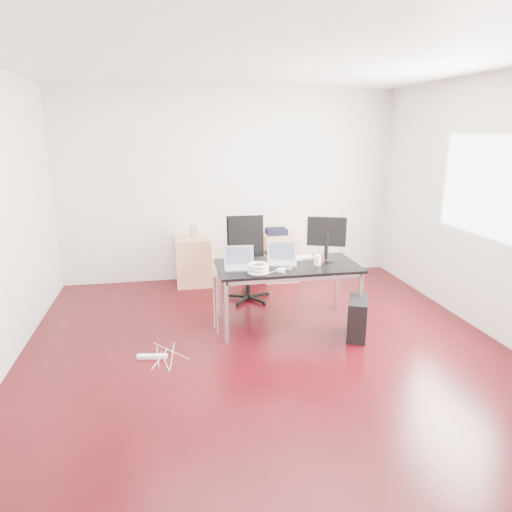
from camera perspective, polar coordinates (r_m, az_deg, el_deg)
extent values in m
plane|color=#32050A|center=(4.88, 1.26, -11.37)|extent=(5.00, 5.00, 0.00)
plane|color=silver|center=(4.40, 1.49, 23.24)|extent=(5.00, 5.00, 0.00)
plane|color=silver|center=(6.87, -3.16, 8.70)|extent=(5.00, 0.00, 5.00)
plane|color=silver|center=(2.15, 15.93, -7.11)|extent=(5.00, 0.00, 5.00)
plane|color=silver|center=(5.53, 27.69, 5.33)|extent=(0.00, 5.00, 5.00)
plane|color=white|center=(5.65, 26.58, 7.71)|extent=(0.00, 1.50, 1.50)
cube|color=black|center=(5.19, 3.95, -1.25)|extent=(1.60, 0.80, 0.03)
cube|color=silver|center=(4.85, -3.71, -7.04)|extent=(0.04, 0.04, 0.70)
cube|color=silver|center=(5.50, -4.66, -4.30)|extent=(0.04, 0.04, 0.70)
cube|color=silver|center=(5.24, 12.86, -5.68)|extent=(0.04, 0.04, 0.70)
cube|color=silver|center=(5.84, 10.13, -3.29)|extent=(0.04, 0.04, 0.70)
cylinder|color=black|center=(6.10, -1.01, -3.37)|extent=(0.06, 0.06, 0.47)
cube|color=black|center=(6.02, -1.02, -0.98)|extent=(0.50, 0.48, 0.06)
cube|color=black|center=(6.16, -1.32, 2.31)|extent=(0.46, 0.11, 0.55)
cube|color=tan|center=(6.75, -7.84, -0.63)|extent=(0.50, 0.50, 0.70)
cube|color=tan|center=(6.94, 2.89, -0.07)|extent=(0.50, 0.50, 0.70)
cube|color=black|center=(5.16, 12.55, -7.55)|extent=(0.37, 0.49, 0.44)
cylinder|color=black|center=(6.93, -0.82, -1.89)|extent=(0.25, 0.25, 0.28)
cube|color=white|center=(4.79, -12.85, -12.14)|extent=(0.31, 0.11, 0.04)
cube|color=silver|center=(5.01, -2.03, -1.58)|extent=(0.35, 0.26, 0.01)
cube|color=silver|center=(5.09, -2.14, 0.07)|extent=(0.33, 0.07, 0.22)
cube|color=#475166|center=(5.08, -2.13, 0.05)|extent=(0.29, 0.06, 0.18)
cube|color=silver|center=(5.19, 3.26, -0.99)|extent=(0.38, 0.30, 0.01)
cube|color=silver|center=(5.27, 3.27, 0.59)|extent=(0.33, 0.12, 0.22)
cube|color=#475166|center=(5.26, 3.29, 0.57)|extent=(0.29, 0.11, 0.18)
cylinder|color=black|center=(5.42, 8.72, -0.40)|extent=(0.26, 0.26, 0.02)
cylinder|color=black|center=(5.38, 8.79, 1.24)|extent=(0.05, 0.05, 0.30)
cube|color=black|center=(5.35, 8.81, 3.04)|extent=(0.44, 0.20, 0.34)
cube|color=#475166|center=(5.38, 8.71, 3.11)|extent=(0.37, 0.14, 0.29)
cube|color=white|center=(5.43, 5.04, -0.25)|extent=(0.46, 0.22, 0.02)
cylinder|color=white|center=(5.19, 7.69, -0.49)|extent=(0.10, 0.10, 0.12)
cylinder|color=#5E2B20|center=(5.30, 8.13, -0.30)|extent=(0.10, 0.10, 0.10)
torus|color=white|center=(4.86, 0.27, -1.97)|extent=(0.24, 0.24, 0.04)
torus|color=white|center=(4.85, 0.27, -1.57)|extent=(0.23, 0.23, 0.04)
torus|color=white|center=(4.84, 0.27, -1.16)|extent=(0.22, 0.22, 0.04)
cube|color=white|center=(4.94, 3.16, -1.77)|extent=(0.08, 0.08, 0.03)
cube|color=#9E9E9E|center=(6.68, -7.78, 3.09)|extent=(0.10, 0.10, 0.18)
cube|color=black|center=(6.84, 2.56, 3.11)|extent=(0.30, 0.24, 0.09)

